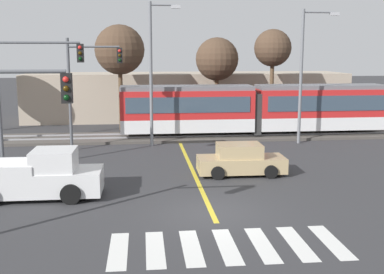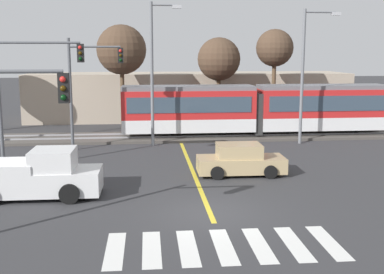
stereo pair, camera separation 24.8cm
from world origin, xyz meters
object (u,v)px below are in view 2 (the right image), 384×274
Objects in this scene: light_rail_tram at (256,108)px; pickup_truck at (37,177)px; sedan_crossing at (240,161)px; street_lamp_centre at (154,66)px; traffic_light_far_left at (87,78)px; bare_tree_west at (121,50)px; bare_tree_far_east at (275,49)px; traffic_light_mid_left at (27,81)px; street_lamp_east at (306,68)px; bare_tree_east at (219,59)px.

pickup_truck is at bearing -132.54° from light_rail_tram.
sedan_crossing is 9.71m from street_lamp_centre.
traffic_light_far_left is 0.85× the size of bare_tree_west.
bare_tree_west is 1.03× the size of bare_tree_far_east.
light_rail_tram reaches higher than sedan_crossing.
street_lamp_east reaches higher than traffic_light_mid_left.
bare_tree_west is at bearing 156.27° from light_rail_tram.
traffic_light_mid_left is 0.79× the size of street_lamp_east.
street_lamp_centre reaches higher than bare_tree_east.
bare_tree_far_east is at bearing 61.47° from light_rail_tram.
bare_tree_west reaches higher than bare_tree_far_east.
traffic_light_far_left is 0.75× the size of street_lamp_centre.
street_lamp_east reaches higher than pickup_truck.
bare_tree_east reaches higher than light_rail_tram.
pickup_truck is at bearing -115.55° from street_lamp_centre.
bare_tree_east is (10.33, 18.60, 4.45)m from pickup_truck.
street_lamp_centre is 1.26× the size of bare_tree_east.
traffic_light_mid_left is at bearing -160.35° from street_lamp_east.
bare_tree_west is 1.12× the size of bare_tree_east.
light_rail_tram is 6.56m from bare_tree_far_east.
sedan_crossing is 16.67m from bare_tree_west.
bare_tree_west is 11.83m from bare_tree_far_east.
street_lamp_east is at bearing -0.71° from street_lamp_centre.
traffic_light_mid_left reaches higher than sedan_crossing.
bare_tree_far_east is at bearing 1.94° from bare_tree_west.
street_lamp_east is at bearing 19.65° from traffic_light_mid_left.
street_lamp_east is (15.98, 5.71, 0.41)m from traffic_light_mid_left.
light_rail_tram is 2.34× the size of bare_tree_west.
street_lamp_centre is at bearing 13.25° from traffic_light_far_left.
traffic_light_far_left is 0.87× the size of bare_tree_far_east.
bare_tree_far_east is (13.53, 8.09, 1.80)m from traffic_light_far_left.
traffic_light_mid_left is at bearing -115.71° from traffic_light_far_left.
street_lamp_centre is (4.01, 0.94, 0.67)m from traffic_light_far_left.
pickup_truck is 6.12m from traffic_light_mid_left.
traffic_light_mid_left is 18.10m from bare_tree_east.
bare_tree_far_east reaches higher than traffic_light_far_left.
sedan_crossing is 0.48× the size of street_lamp_centre.
bare_tree_west is at bearing 77.48° from traffic_light_far_left.
light_rail_tram is 10.97m from bare_tree_west.
traffic_light_far_left is at bearing -135.99° from bare_tree_east.
sedan_crossing is at bearing -63.25° from street_lamp_centre.
bare_tree_far_east reaches higher than traffic_light_mid_left.
street_lamp_centre is at bearing 42.49° from traffic_light_mid_left.
pickup_truck is at bearing -96.21° from traffic_light_far_left.
light_rail_tram is at bearing 73.18° from sedan_crossing.
sedan_crossing is 16.50m from bare_tree_east.
bare_tree_west reaches higher than traffic_light_far_left.
bare_tree_east reaches higher than pickup_truck.
street_lamp_east is 1.12× the size of bare_tree_far_east.
light_rail_tram is at bearing 17.87° from traffic_light_far_left.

